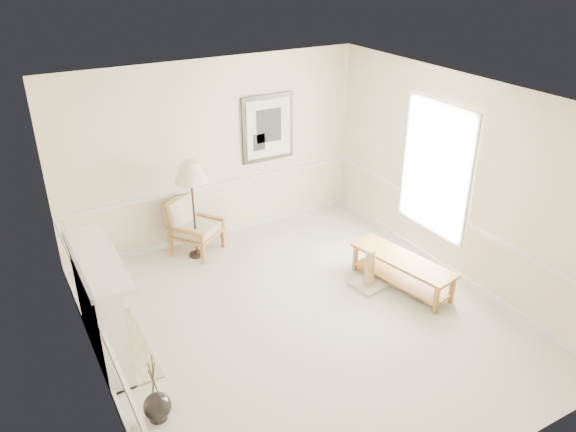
{
  "coord_description": "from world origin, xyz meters",
  "views": [
    {
      "loc": [
        -3.09,
        -5.08,
        4.45
      ],
      "look_at": [
        0.18,
        0.7,
        1.17
      ],
      "focal_mm": 35.0,
      "sensor_mm": 36.0,
      "label": 1
    }
  ],
  "objects_px": {
    "armchair": "(191,223)",
    "floor_lamp": "(191,174)",
    "scratching_post": "(369,275)",
    "bench": "(402,268)",
    "floor_vase": "(157,407)"
  },
  "relations": [
    {
      "from": "floor_vase",
      "to": "armchair",
      "type": "relative_size",
      "value": 0.89
    },
    {
      "from": "bench",
      "to": "scratching_post",
      "type": "bearing_deg",
      "value": 154.06
    },
    {
      "from": "armchair",
      "to": "floor_lamp",
      "type": "relative_size",
      "value": 0.61
    },
    {
      "from": "floor_lamp",
      "to": "bench",
      "type": "xyz_separation_m",
      "value": [
        2.21,
        -2.23,
        -1.07
      ]
    },
    {
      "from": "armchair",
      "to": "floor_lamp",
      "type": "bearing_deg",
      "value": -126.51
    },
    {
      "from": "armchair",
      "to": "bench",
      "type": "distance_m",
      "value": 3.29
    },
    {
      "from": "armchair",
      "to": "scratching_post",
      "type": "xyz_separation_m",
      "value": [
        1.8,
        -2.23,
        -0.28
      ]
    },
    {
      "from": "floor_vase",
      "to": "bench",
      "type": "bearing_deg",
      "value": 10.63
    },
    {
      "from": "floor_vase",
      "to": "floor_lamp",
      "type": "relative_size",
      "value": 0.54
    },
    {
      "from": "floor_lamp",
      "to": "scratching_post",
      "type": "xyz_separation_m",
      "value": [
        1.8,
        -2.03,
        -1.18
      ]
    },
    {
      "from": "armchair",
      "to": "scratching_post",
      "type": "bearing_deg",
      "value": -86.67
    },
    {
      "from": "armchair",
      "to": "floor_lamp",
      "type": "distance_m",
      "value": 0.92
    },
    {
      "from": "floor_vase",
      "to": "bench",
      "type": "relative_size",
      "value": 0.52
    },
    {
      "from": "floor_lamp",
      "to": "bench",
      "type": "height_order",
      "value": "floor_lamp"
    },
    {
      "from": "scratching_post",
      "to": "bench",
      "type": "bearing_deg",
      "value": -25.94
    }
  ]
}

